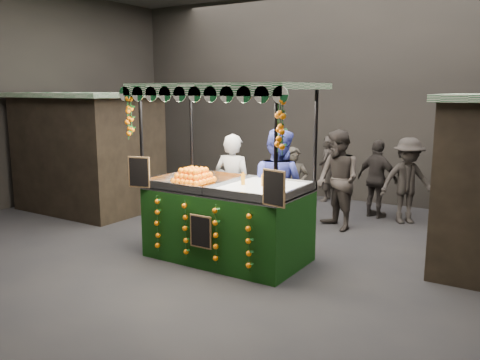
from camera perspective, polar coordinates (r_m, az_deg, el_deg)
The scene contains 12 objects.
ground at distance 8.26m, azimuth -1.43°, elevation -8.46°, with size 12.00×12.00×0.00m, color black.
market_hall at distance 7.85m, azimuth -1.54°, elevation 15.61°, with size 12.10×10.10×5.05m.
neighbour_stall_left at distance 11.60m, azimuth -17.01°, elevation 3.20°, with size 3.00×2.20×2.60m.
juice_stall at distance 7.78m, azimuth -1.55°, elevation -3.07°, with size 2.84×1.67×2.76m.
vendor_grey at distance 8.87m, azimuth -0.82°, elevation -0.79°, with size 0.75×0.55×1.90m.
vendor_blue at distance 8.32m, azimuth 4.32°, elevation -1.08°, with size 1.05×0.85×2.04m.
shopper_0 at distance 9.70m, azimuth 6.17°, elevation -0.85°, with size 0.69×0.63×1.58m.
shopper_1 at distance 9.64m, azimuth 11.19°, elevation -0.02°, with size 1.18×1.13×1.92m.
shopper_2 at distance 10.76m, azimuth 15.49°, elevation 0.12°, with size 1.04×0.69×1.64m.
shopper_3 at distance 10.46m, azimuth 18.70°, elevation -0.08°, with size 1.28×1.19×1.73m.
shopper_4 at distance 12.79m, azimuth -11.91°, elevation 2.02°, with size 0.95×0.74×1.72m.
shopper_6 at distance 12.14m, azimuth 9.90°, elevation 1.30°, with size 0.48×0.63×1.57m.
Camera 1 is at (4.35, -6.49, 2.66)m, focal length 37.11 mm.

